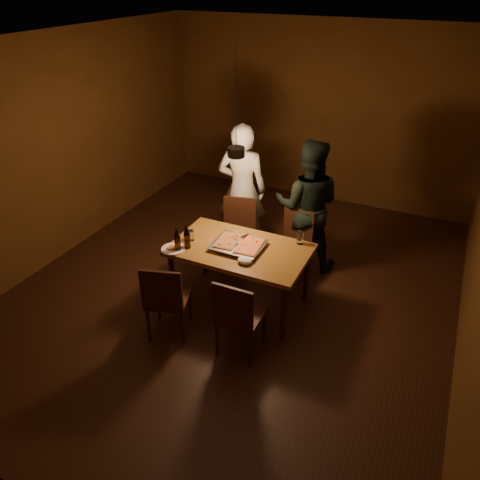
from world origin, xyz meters
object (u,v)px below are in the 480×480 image
at_px(chair_far_left, 238,226).
at_px(pendant_lamp, 236,151).
at_px(pizza_tray, 238,246).
at_px(plate_slice, 173,249).
at_px(chair_near_right, 237,312).
at_px(chair_near_left, 165,295).
at_px(beer_bottle_a, 177,240).
at_px(diner_white, 242,189).
at_px(diner_dark, 307,206).
at_px(dining_table, 240,254).
at_px(beer_bottle_b, 187,237).
at_px(chair_far_right, 293,238).

relative_size(chair_far_left, pendant_lamp, 0.47).
bearing_deg(chair_far_left, pizza_tray, 100.89).
bearing_deg(plate_slice, chair_near_right, -23.53).
xyz_separation_m(chair_far_left, pendant_lamp, (0.24, -0.56, 1.22)).
distance_m(chair_near_left, beer_bottle_a, 0.62).
bearing_deg(diner_white, diner_dark, 167.17).
height_order(dining_table, beer_bottle_b, beer_bottle_b).
relative_size(pizza_tray, beer_bottle_a, 2.08).
distance_m(dining_table, chair_near_left, 0.96).
xyz_separation_m(chair_near_right, diner_dark, (0.06, 1.89, 0.31)).
bearing_deg(beer_bottle_a, chair_far_left, 80.69).
height_order(chair_far_left, beer_bottle_a, beer_bottle_a).
relative_size(dining_table, pizza_tray, 2.73).
xyz_separation_m(dining_table, beer_bottle_b, (-0.52, -0.24, 0.21)).
bearing_deg(chair_far_left, beer_bottle_a, 66.11).
relative_size(pizza_tray, beer_bottle_b, 2.02).
height_order(chair_far_left, pizza_tray, chair_far_left).
xyz_separation_m(chair_near_right, pendant_lamp, (-0.49, 1.00, 1.22)).
height_order(chair_near_right, beer_bottle_a, beer_bottle_a).
relative_size(dining_table, chair_near_right, 3.09).
height_order(chair_near_right, pizza_tray, chair_near_right).
bearing_deg(plate_slice, chair_far_left, 77.79).
relative_size(pizza_tray, plate_slice, 2.10).
distance_m(chair_far_right, chair_near_right, 1.59).
distance_m(chair_far_right, diner_white, 0.98).
height_order(dining_table, diner_white, diner_white).
bearing_deg(chair_near_right, plate_slice, 155.93).
xyz_separation_m(chair_near_right, beer_bottle_b, (-0.86, 0.53, 0.35)).
bearing_deg(beer_bottle_b, chair_near_left, -82.55).
distance_m(chair_far_left, pizza_tray, 0.91).
bearing_deg(pendant_lamp, beer_bottle_a, -127.10).
xyz_separation_m(beer_bottle_b, diner_white, (0.01, 1.39, -0.00)).
xyz_separation_m(pizza_tray, beer_bottle_b, (-0.50, -0.24, 0.11)).
height_order(chair_far_right, diner_white, diner_white).
bearing_deg(dining_table, beer_bottle_a, -149.80).
xyz_separation_m(chair_far_left, chair_near_left, (-0.05, -1.63, 0.00)).
distance_m(dining_table, pizza_tray, 0.10).
relative_size(dining_table, chair_far_left, 2.93).
distance_m(chair_far_right, beer_bottle_b, 1.41).
relative_size(dining_table, chair_far_right, 2.97).
height_order(dining_table, pendant_lamp, pendant_lamp).
distance_m(dining_table, diner_dark, 1.20).
bearing_deg(diner_white, chair_near_right, 102.76).
distance_m(beer_bottle_b, pendant_lamp, 1.06).
bearing_deg(pendant_lamp, plate_slice, -130.53).
relative_size(chair_near_left, chair_near_right, 1.09).
relative_size(pizza_tray, diner_white, 0.31).
distance_m(chair_near_right, diner_dark, 1.92).
bearing_deg(chair_far_left, pendant_lamp, 99.04).
xyz_separation_m(chair_near_left, beer_bottle_a, (-0.14, 0.50, 0.35)).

